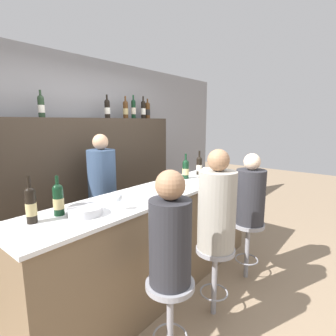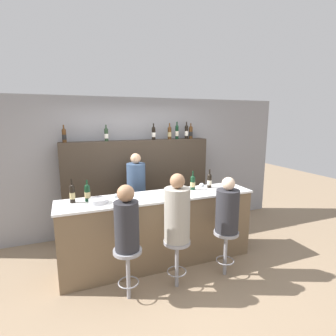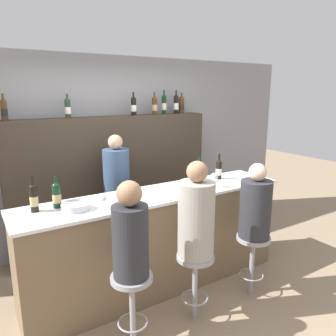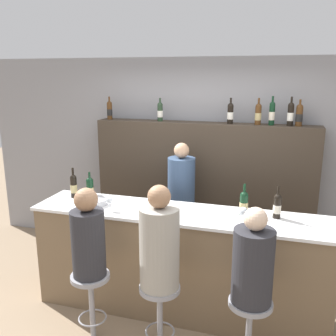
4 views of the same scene
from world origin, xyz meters
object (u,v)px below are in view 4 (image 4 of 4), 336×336
Objects in this scene: wine_bottle_counter_2 at (244,203)px; bar_stool_left at (91,289)px; wine_bottle_backbar_1 at (160,111)px; bartender at (181,215)px; guest_seated_right at (253,262)px; wine_bottle_backbar_3 at (258,114)px; wine_bottle_counter_3 at (277,206)px; wine_bottle_backbar_2 at (230,113)px; wine_bottle_counter_0 at (74,186)px; wine_glass_1 at (243,212)px; metal_bowl at (95,201)px; bar_stool_right at (250,317)px; guest_seated_middle at (159,244)px; bar_stool_middle at (160,302)px; wine_glass_0 at (109,201)px; guest_seated_left at (88,238)px; wine_bottle_backbar_6 at (299,115)px; wine_bottle_counter_1 at (90,188)px; wine_bottle_backbar_4 at (272,113)px; wine_bottle_backbar_5 at (291,114)px; wine_bottle_backbar_0 at (110,110)px.

bar_stool_left is at bearing -148.73° from wine_bottle_counter_2.
bartender is at bearing -49.08° from wine_bottle_backbar_1.
wine_bottle_backbar_3 is at bearing 93.81° from guest_seated_right.
wine_bottle_backbar_2 is at bearing 119.12° from wine_bottle_counter_3.
wine_bottle_counter_0 is 1.86m from wine_glass_1.
metal_bowl is (-1.80, -0.14, -0.09)m from wine_bottle_counter_3.
bar_stool_right is at bearing -20.56° from metal_bowl.
metal_bowl is at bearing 145.40° from guest_seated_middle.
wine_bottle_backbar_3 reaches higher than guest_seated_right.
bar_stool_left is 0.65m from bar_stool_middle.
wine_glass_0 is at bearing 143.71° from guest_seated_middle.
wine_bottle_backbar_1 reaches higher than guest_seated_right.
guest_seated_left is at bearing -109.13° from bartender.
wine_bottle_backbar_6 is 0.38× the size of guest_seated_left.
wine_bottle_counter_2 reaches higher than bar_stool_middle.
wine_bottle_backbar_2 is 0.19× the size of bartender.
wine_bottle_counter_2 is at bearing 101.21° from bar_stool_right.
guest_seated_left is at bearing -158.53° from wine_glass_1.
wine_bottle_counter_0 reaches higher than wine_bottle_counter_1.
wine_bottle_backbar_1 is 1.36m from wine_bottle_backbar_4.
guest_seated_middle reaches higher than wine_bottle_counter_2.
wine_bottle_backbar_3 is 1.02× the size of wine_bottle_backbar_6.
wine_glass_0 is at bearing -141.24° from wine_bottle_backbar_5.
wine_bottle_counter_2 reaches higher than wine_glass_0.
wine_bottle_backbar_4 is 2.51m from guest_seated_left.
wine_bottle_counter_3 is at bearing 4.50° from metal_bowl.
bartender is at bearing 141.54° from wine_bottle_counter_2.
wine_bottle_backbar_5 is at bearing 74.57° from wine_glass_1.
wine_bottle_counter_0 is 1.00× the size of wine_bottle_backbar_5.
wine_bottle_backbar_3 is at bearing 30.10° from bartender.
metal_bowl is at bearing -72.90° from wine_bottle_backbar_0.
wine_bottle_counter_0 is at bearing -149.58° from bartender.
bar_stool_right is at bearing -19.23° from wine_glass_0.
bar_stool_middle is 0.40× the size of bartender.
bar_stool_middle is at bearing -128.34° from wine_bottle_counter_2.
wine_bottle_counter_2 is at bearing -99.61° from wine_bottle_backbar_4.
wine_bottle_backbar_5 is 2.85m from bar_stool_left.
bar_stool_right is (0.12, -1.84, -1.43)m from wine_bottle_backbar_3.
wine_bottle_backbar_0 is at bearing 137.71° from guest_seated_right.
wine_bottle_backbar_2 reaches higher than bar_stool_left.
metal_bowl is (-0.32, -1.22, -0.82)m from wine_bottle_backbar_1.
wine_glass_1 is at bearing -90.40° from wine_bottle_backbar_3.
guest_seated_middle is (0.65, -0.00, 0.53)m from bar_stool_left.
wine_bottle_backbar_6 reaches higher than guest_seated_middle.
wine_glass_1 reaches higher than metal_bowl.
guest_seated_middle is (-0.63, -1.84, -0.90)m from wine_bottle_backbar_3.
wine_bottle_backbar_0 reaches higher than bar_stool_right.
guest_seated_right is (0.75, 0.00, 0.48)m from bar_stool_middle.
bar_stool_left is (0.03, -0.50, -0.67)m from wine_glass_0.
wine_bottle_counter_3 is at bearing 39.97° from guest_seated_middle.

